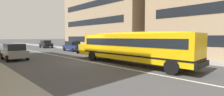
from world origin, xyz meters
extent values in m
plane|color=#424244|center=(0.00, 0.00, 0.00)|extent=(400.00, 400.00, 0.00)
cube|color=gray|center=(0.00, 7.54, 0.01)|extent=(120.00, 3.00, 0.01)
cube|color=silver|center=(0.00, 0.00, 0.00)|extent=(110.00, 0.16, 0.01)
cube|color=yellow|center=(3.62, 1.77, 1.52)|extent=(10.45, 2.39, 2.09)
cube|color=yellow|center=(-2.36, 1.78, 1.00)|extent=(1.52, 2.00, 1.04)
cube|color=black|center=(-3.12, 1.78, 0.65)|extent=(0.19, 2.37, 0.34)
cube|color=black|center=(8.92, 1.77, 0.65)|extent=(0.19, 2.37, 0.34)
cube|color=black|center=(3.62, 1.77, 1.89)|extent=(9.82, 2.43, 0.61)
cube|color=black|center=(3.62, 1.77, 0.90)|extent=(10.47, 2.42, 0.11)
ellipsoid|color=yellow|center=(3.62, 1.77, 2.56)|extent=(10.03, 2.20, 0.34)
cylinder|color=red|center=(0.28, 3.14, 1.41)|extent=(0.42, 0.42, 0.03)
cylinder|color=black|center=(-0.35, 0.59, 0.47)|extent=(0.95, 0.27, 0.95)
cylinder|color=black|center=(-0.35, 2.97, 0.47)|extent=(0.95, 0.27, 0.95)
cylinder|color=black|center=(7.59, 0.58, 0.47)|extent=(0.95, 0.27, 0.95)
cylinder|color=black|center=(7.59, 2.95, 0.47)|extent=(0.95, 0.27, 0.95)
cube|color=black|center=(-22.50, 4.80, 0.65)|extent=(3.98, 1.90, 0.70)
cube|color=black|center=(-22.65, 4.80, 1.32)|extent=(2.28, 1.67, 0.64)
cylinder|color=black|center=(-21.15, 5.58, 0.30)|extent=(0.61, 0.21, 0.60)
cylinder|color=black|center=(-21.24, 3.88, 0.30)|extent=(0.61, 0.21, 0.60)
cylinder|color=black|center=(-23.75, 5.71, 0.30)|extent=(0.61, 0.21, 0.60)
cylinder|color=black|center=(-23.84, 4.02, 0.30)|extent=(0.61, 0.21, 0.60)
cube|color=gray|center=(-6.52, -4.66, 0.65)|extent=(3.91, 1.72, 0.70)
cube|color=black|center=(-6.37, -4.66, 1.32)|extent=(2.21, 1.57, 0.64)
cylinder|color=black|center=(-7.82, -5.51, 0.30)|extent=(0.60, 0.18, 0.60)
cylinder|color=black|center=(-7.81, -3.81, 0.30)|extent=(0.60, 0.18, 0.60)
cylinder|color=black|center=(-5.22, -5.52, 0.30)|extent=(0.60, 0.18, 0.60)
cylinder|color=black|center=(-5.21, -3.82, 0.30)|extent=(0.60, 0.18, 0.60)
cube|color=navy|center=(-11.07, 4.74, 0.65)|extent=(3.95, 1.81, 0.70)
cube|color=black|center=(-11.22, 4.74, 1.32)|extent=(2.24, 1.62, 0.64)
cylinder|color=black|center=(-9.79, 5.63, 0.30)|extent=(0.60, 0.20, 0.60)
cylinder|color=black|center=(-9.74, 3.93, 0.30)|extent=(0.60, 0.20, 0.60)
cylinder|color=black|center=(-12.39, 5.55, 0.30)|extent=(0.60, 0.20, 0.60)
cylinder|color=black|center=(-12.34, 3.85, 0.30)|extent=(0.60, 0.20, 0.60)
cylinder|color=black|center=(-12.68, -4.97, 0.30)|extent=(0.61, 0.15, 0.60)
cube|color=tan|center=(-12.03, 15.28, 9.60)|extent=(19.77, 12.48, 19.20)
cube|color=black|center=(-12.03, 9.02, 1.92)|extent=(16.60, 0.04, 1.10)
cube|color=black|center=(-12.03, 9.02, 5.12)|extent=(16.60, 0.04, 1.10)
cube|color=black|center=(-12.03, 9.02, 8.32)|extent=(16.60, 0.04, 1.10)
camera|label=1|loc=(11.71, -8.54, 2.29)|focal=24.87mm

